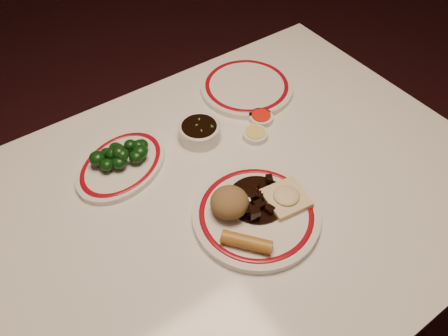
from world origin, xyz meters
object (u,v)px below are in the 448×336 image
Objects in this scene: fried_wonton at (286,197)px; stirfry_heap at (254,199)px; rice_mound at (230,202)px; soy_bowl at (199,132)px; main_plate at (256,215)px; spring_roll at (247,242)px; broccoli_plate at (121,165)px; broccoli_pile at (119,155)px; dining_table at (233,214)px.

stirfry_heap is (-0.06, 0.04, 0.00)m from fried_wonton.
stirfry_heap is (0.06, -0.01, -0.02)m from rice_mound.
main_plate is at bearing -96.93° from soy_bowl.
spring_roll is 0.35× the size of broccoli_plate.
spring_roll is at bearing -73.21° from broccoli_plate.
rice_mound is (-0.04, 0.04, 0.04)m from main_plate.
main_plate is 0.09m from spring_roll.
rice_mound reaches higher than broccoli_pile.
rice_mound is at bearing -134.15° from dining_table.
rice_mound reaches higher than stirfry_heap.
fried_wonton reaches higher than main_plate.
broccoli_plate is at bearing 129.77° from dining_table.
fried_wonton is at bearing -82.17° from soy_bowl.
spring_roll is 0.37m from broccoli_pile.
broccoli_plate is (-0.24, 0.31, -0.02)m from fried_wonton.
broccoli_pile is at bearing 123.36° from stirfry_heap.
soy_bowl reaches higher than main_plate.
fried_wonton is 0.69× the size of broccoli_pile.
broccoli_pile is (-0.17, 0.21, 0.13)m from dining_table.
stirfry_heap reaches higher than main_plate.
soy_bowl is at bearing 80.93° from dining_table.
main_plate is 0.08m from fried_wonton.
broccoli_pile is at bearing 115.48° from rice_mound.
dining_table is 14.65× the size of rice_mound.
fried_wonton is (0.07, -0.01, 0.02)m from main_plate.
dining_table is at bearing -50.23° from broccoli_plate.
stirfry_heap is 0.93× the size of broccoli_pile.
fried_wonton is 0.95× the size of soy_bowl.
soy_bowl reaches higher than dining_table.
spring_roll is (-0.07, -0.14, 0.12)m from dining_table.
main_plate is 0.03m from stirfry_heap.
fried_wonton is (0.12, -0.05, -0.02)m from rice_mound.
main_plate is 3.68× the size of fried_wonton.
broccoli_plate is at bearing 120.10° from main_plate.
rice_mound reaches higher than broccoli_plate.
stirfry_heap is 0.45× the size of broccoli_plate.
dining_table is 12.25× the size of fried_wonton.
dining_table is 11.66× the size of soy_bowl.
fried_wonton is (0.07, -0.10, 0.12)m from dining_table.
broccoli_pile reaches higher than soy_bowl.
soy_bowl is (0.20, -0.03, -0.02)m from broccoli_pile.
stirfry_heap is at bearing -94.93° from soy_bowl.
main_plate reaches higher than dining_table.
dining_table is at bearing 45.85° from rice_mound.
spring_roll is at bearing -163.22° from fried_wonton.
broccoli_plate is at bearing 67.67° from spring_roll.
fried_wonton is at bearing -22.38° from rice_mound.
broccoli_pile reaches higher than fried_wonton.
stirfry_heap is 0.33m from broccoli_pile.
dining_table is 3.33× the size of main_plate.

